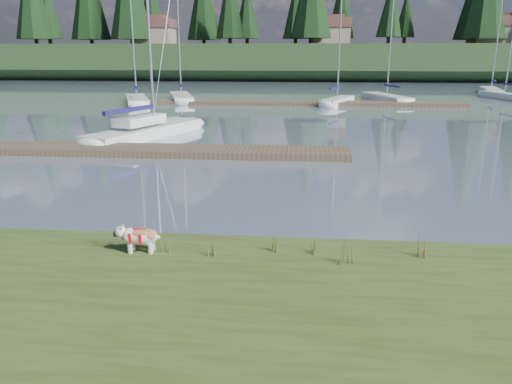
# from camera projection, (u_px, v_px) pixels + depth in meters

# --- Properties ---
(ground) EXTENTS (200.00, 200.00, 0.00)m
(ground) POSITION_uv_depth(u_px,v_px,m) (279.00, 105.00, 41.58)
(ground) COLOR slate
(ground) RESTS_ON ground
(bank) EXTENTS (60.00, 9.00, 0.35)m
(bank) POSITION_uv_depth(u_px,v_px,m) (159.00, 359.00, 7.06)
(bank) COLOR #394D1E
(bank) RESTS_ON ground
(ridge) EXTENTS (200.00, 20.00, 5.00)m
(ridge) POSITION_uv_depth(u_px,v_px,m) (291.00, 62.00, 82.08)
(ridge) COLOR black
(ridge) RESTS_ON ground
(bulldog) EXTENTS (0.93, 0.43, 0.55)m
(bulldog) POSITION_uv_depth(u_px,v_px,m) (139.00, 236.00, 10.29)
(bulldog) COLOR silver
(bulldog) RESTS_ON bank
(sailboat_main) EXTENTS (4.90, 8.86, 12.73)m
(sailboat_main) POSITION_uv_depth(u_px,v_px,m) (154.00, 128.00, 26.45)
(sailboat_main) COLOR white
(sailboat_main) RESTS_ON ground
(dock_near) EXTENTS (16.00, 2.00, 0.30)m
(dock_near) POSITION_uv_depth(u_px,v_px,m) (165.00, 151.00, 21.78)
(dock_near) COLOR #4C3D2C
(dock_near) RESTS_ON ground
(dock_far) EXTENTS (26.00, 2.20, 0.30)m
(dock_far) POSITION_uv_depth(u_px,v_px,m) (303.00, 103.00, 41.37)
(dock_far) COLOR #4C3D2C
(dock_far) RESTS_ON ground
(sailboat_bg_0) EXTENTS (4.42, 8.17, 11.79)m
(sailboat_bg_0) POSITION_uv_depth(u_px,v_px,m) (136.00, 99.00, 42.86)
(sailboat_bg_0) COLOR white
(sailboat_bg_0) RESTS_ON ground
(sailboat_bg_1) EXTENTS (4.03, 8.25, 12.14)m
(sailboat_bg_1) POSITION_uv_depth(u_px,v_px,m) (181.00, 96.00, 45.35)
(sailboat_bg_1) COLOR white
(sailboat_bg_1) RESTS_ON ground
(sailboat_bg_2) EXTENTS (3.48, 6.00, 9.28)m
(sailboat_bg_2) POSITION_uv_depth(u_px,v_px,m) (339.00, 100.00, 41.93)
(sailboat_bg_2) COLOR white
(sailboat_bg_2) RESTS_ON ground
(sailboat_bg_3) EXTENTS (3.91, 8.09, 11.74)m
(sailboat_bg_3) POSITION_uv_depth(u_px,v_px,m) (383.00, 97.00, 44.99)
(sailboat_bg_3) COLOR white
(sailboat_bg_3) RESTS_ON ground
(sailboat_bg_4) EXTENTS (3.06, 6.94, 10.19)m
(sailboat_bg_4) POSITION_uv_depth(u_px,v_px,m) (500.00, 95.00, 46.73)
(sailboat_bg_4) COLOR white
(sailboat_bg_4) RESTS_ON ground
(sailboat_bg_5) EXTENTS (3.12, 7.92, 11.14)m
(sailboat_bg_5) POSITION_uv_depth(u_px,v_px,m) (490.00, 90.00, 52.53)
(sailboat_bg_5) COLOR white
(sailboat_bg_5) RESTS_ON ground
(weed_0) EXTENTS (0.17, 0.14, 0.51)m
(weed_0) POSITION_uv_depth(u_px,v_px,m) (214.00, 246.00, 10.09)
(weed_0) COLOR #475B23
(weed_0) RESTS_ON bank
(weed_1) EXTENTS (0.17, 0.14, 0.54)m
(weed_1) POSITION_uv_depth(u_px,v_px,m) (276.00, 241.00, 10.32)
(weed_1) COLOR #475B23
(weed_1) RESTS_ON bank
(weed_2) EXTENTS (0.17, 0.14, 0.61)m
(weed_2) POSITION_uv_depth(u_px,v_px,m) (346.00, 251.00, 9.72)
(weed_2) COLOR #475B23
(weed_2) RESTS_ON bank
(weed_3) EXTENTS (0.17, 0.14, 0.54)m
(weed_3) POSITION_uv_depth(u_px,v_px,m) (166.00, 242.00, 10.28)
(weed_3) COLOR #475B23
(weed_3) RESTS_ON bank
(weed_4) EXTENTS (0.17, 0.14, 0.47)m
(weed_4) POSITION_uv_depth(u_px,v_px,m) (313.00, 244.00, 10.23)
(weed_4) COLOR #475B23
(weed_4) RESTS_ON bank
(weed_5) EXTENTS (0.17, 0.14, 0.61)m
(weed_5) POSITION_uv_depth(u_px,v_px,m) (424.00, 245.00, 10.03)
(weed_5) COLOR #475B23
(weed_5) RESTS_ON bank
(mud_lip) EXTENTS (60.00, 0.50, 0.14)m
(mud_lip) POSITION_uv_depth(u_px,v_px,m) (213.00, 248.00, 11.30)
(mud_lip) COLOR #33281C
(mud_lip) RESTS_ON ground
(conifer_1) EXTENTS (4.40, 4.40, 11.30)m
(conifer_1) POSITION_uv_depth(u_px,v_px,m) (46.00, 6.00, 81.26)
(conifer_1) COLOR #382619
(conifer_1) RESTS_ON ridge
(conifer_3) EXTENTS (4.84, 4.84, 12.25)m
(conifer_3) POSITION_uv_depth(u_px,v_px,m) (229.00, 2.00, 79.46)
(conifer_3) COLOR #382619
(conifer_3) RESTS_ON ridge
(conifer_5) EXTENTS (3.96, 3.96, 10.35)m
(conifer_5) POSITION_uv_depth(u_px,v_px,m) (391.00, 6.00, 75.61)
(conifer_5) COLOR #382619
(conifer_5) RESTS_ON ridge
(house_0) EXTENTS (6.30, 5.30, 4.65)m
(house_0) POSITION_uv_depth(u_px,v_px,m) (154.00, 31.00, 79.81)
(house_0) COLOR gray
(house_0) RESTS_ON ridge
(house_1) EXTENTS (6.30, 5.30, 4.65)m
(house_1) POSITION_uv_depth(u_px,v_px,m) (330.00, 31.00, 78.32)
(house_1) COLOR gray
(house_1) RESTS_ON ridge
(house_2) EXTENTS (6.30, 5.30, 4.65)m
(house_2) POSITION_uv_depth(u_px,v_px,m) (493.00, 30.00, 74.30)
(house_2) COLOR gray
(house_2) RESTS_ON ridge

